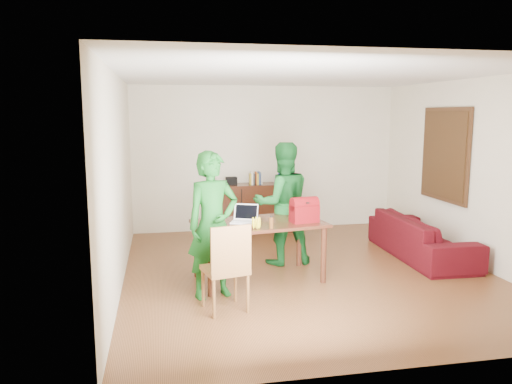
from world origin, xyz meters
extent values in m
cube|color=#422610|center=(0.00, 0.00, -0.05)|extent=(5.00, 5.50, 0.10)
cube|color=white|center=(0.00, 0.00, 2.75)|extent=(5.00, 5.50, 0.10)
cube|color=beige|center=(0.00, 2.80, 1.35)|extent=(5.00, 0.10, 2.70)
cube|color=beige|center=(0.00, -2.80, 1.35)|extent=(5.00, 0.10, 2.70)
cube|color=beige|center=(-2.55, 0.00, 1.35)|extent=(0.10, 5.50, 2.70)
cube|color=beige|center=(2.55, 0.00, 1.35)|extent=(0.10, 5.50, 2.70)
cube|color=#3F2614|center=(2.46, 0.70, 1.55)|extent=(0.04, 1.28, 1.48)
cube|color=#483015|center=(2.43, 0.70, 1.55)|extent=(0.01, 1.18, 1.36)
cube|color=black|center=(-0.20, 2.51, 0.45)|extent=(1.40, 0.45, 0.90)
cube|color=black|center=(-0.70, 2.51, 0.97)|extent=(0.20, 0.14, 0.14)
cube|color=silver|center=(0.25, 2.51, 0.97)|extent=(0.24, 0.22, 0.14)
ellipsoid|color=#1B37B3|center=(0.25, 2.51, 1.08)|extent=(0.14, 0.14, 0.07)
cube|color=black|center=(-0.72, -0.19, 0.76)|extent=(1.79, 1.17, 0.04)
cylinder|color=black|center=(-1.42, -0.69, 0.37)|extent=(0.07, 0.07, 0.74)
cylinder|color=black|center=(0.08, -0.47, 0.37)|extent=(0.07, 0.07, 0.74)
cylinder|color=black|center=(-1.53, 0.09, 0.37)|extent=(0.07, 0.07, 0.74)
cylinder|color=black|center=(-0.03, 0.30, 0.37)|extent=(0.07, 0.07, 0.74)
cube|color=brown|center=(-1.30, -1.14, 0.47)|extent=(0.54, 0.53, 0.05)
cube|color=brown|center=(-1.26, -1.34, 0.75)|extent=(0.45, 0.13, 0.52)
imported|color=#125118|center=(-1.38, -0.68, 0.88)|extent=(0.74, 0.59, 1.76)
imported|color=#145B21|center=(-0.24, 0.48, 0.89)|extent=(0.90, 0.72, 1.79)
cube|color=white|center=(-0.93, -0.20, 0.79)|extent=(0.38, 0.33, 0.02)
cube|color=black|center=(-0.93, -0.20, 0.91)|extent=(0.33, 0.19, 0.20)
cylinder|color=#562F13|center=(-0.65, -0.58, 0.86)|extent=(0.06, 0.06, 0.16)
cube|color=maroon|center=(-0.14, -0.30, 0.91)|extent=(0.38, 0.26, 0.26)
imported|color=#3F080F|center=(1.95, 0.39, 0.32)|extent=(0.90, 2.18, 0.63)
camera|label=1|loc=(-1.98, -6.47, 2.20)|focal=35.00mm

